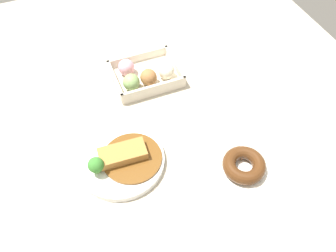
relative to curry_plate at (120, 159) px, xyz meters
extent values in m
plane|color=#B2A893|center=(0.05, 0.08, -0.02)|extent=(1.60, 1.60, 0.00)
cylinder|color=white|center=(0.00, 0.00, -0.01)|extent=(0.23, 0.23, 0.02)
cylinder|color=brown|center=(0.03, -0.01, 0.01)|extent=(0.15, 0.15, 0.01)
cube|color=#A87538|center=(0.01, 0.00, 0.02)|extent=(0.12, 0.06, 0.02)
cylinder|color=white|center=(-0.03, 0.02, 0.00)|extent=(0.06, 0.06, 0.00)
ellipsoid|color=yellow|center=(-0.03, 0.02, 0.01)|extent=(0.03, 0.03, 0.01)
cylinder|color=#8CB766|center=(-0.06, -0.02, 0.01)|extent=(0.01, 0.01, 0.02)
sphere|color=#387A2D|center=(-0.06, -0.02, 0.03)|extent=(0.04, 0.04, 0.04)
cube|color=beige|center=(0.16, 0.27, -0.01)|extent=(0.20, 0.16, 0.01)
cube|color=beige|center=(0.07, 0.27, 0.01)|extent=(0.01, 0.16, 0.03)
cube|color=beige|center=(0.26, 0.27, 0.01)|extent=(0.01, 0.16, 0.03)
cube|color=beige|center=(0.16, 0.19, 0.01)|extent=(0.20, 0.01, 0.03)
cube|color=beige|center=(0.16, 0.35, 0.01)|extent=(0.20, 0.01, 0.03)
sphere|color=#84A860|center=(0.11, 0.24, 0.02)|extent=(0.05, 0.05, 0.05)
sphere|color=#9E6B3D|center=(0.16, 0.24, 0.02)|extent=(0.05, 0.05, 0.05)
sphere|color=#EFE5C6|center=(0.22, 0.24, 0.02)|extent=(0.05, 0.05, 0.05)
sphere|color=pink|center=(0.11, 0.30, 0.02)|extent=(0.05, 0.05, 0.05)
cube|color=white|center=(0.29, -0.13, -0.01)|extent=(0.14, 0.14, 0.00)
torus|color=#4C2B14|center=(0.29, -0.13, 0.00)|extent=(0.11, 0.11, 0.03)
camera|label=1|loc=(-0.06, -0.48, 0.75)|focal=36.48mm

